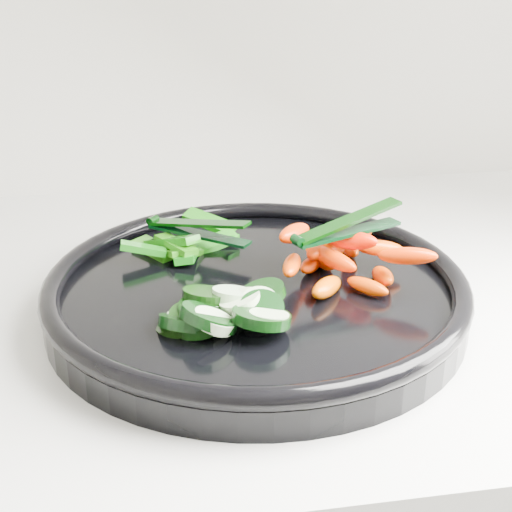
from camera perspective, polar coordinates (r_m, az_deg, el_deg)
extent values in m
cylinder|color=black|center=(0.64, 0.00, -3.48)|extent=(0.38, 0.38, 0.02)
torus|color=black|center=(0.63, 0.00, -1.99)|extent=(0.39, 0.39, 0.02)
cylinder|color=black|center=(0.57, -5.45, -5.39)|extent=(0.06, 0.06, 0.03)
cylinder|color=#D6F3C2|center=(0.57, -3.64, -5.50)|extent=(0.04, 0.05, 0.02)
cylinder|color=black|center=(0.58, -4.14, -4.66)|extent=(0.06, 0.06, 0.03)
cylinder|color=beige|center=(0.58, -4.96, -4.79)|extent=(0.03, 0.03, 0.02)
cylinder|color=black|center=(0.60, -2.56, -3.89)|extent=(0.05, 0.05, 0.02)
cylinder|color=beige|center=(0.59, -3.97, -4.15)|extent=(0.04, 0.04, 0.02)
cylinder|color=black|center=(0.57, -4.54, -5.53)|extent=(0.06, 0.06, 0.01)
cylinder|color=beige|center=(0.58, -5.54, -5.04)|extent=(0.05, 0.05, 0.01)
cylinder|color=black|center=(0.57, -4.82, -5.11)|extent=(0.06, 0.06, 0.02)
cylinder|color=#CAEBBC|center=(0.57, -4.07, -5.20)|extent=(0.04, 0.04, 0.01)
cylinder|color=black|center=(0.57, -5.99, -5.22)|extent=(0.05, 0.05, 0.03)
cylinder|color=#DFFCC9|center=(0.57, -4.65, -5.53)|extent=(0.03, 0.03, 0.02)
cylinder|color=black|center=(0.59, -4.01, -3.14)|extent=(0.06, 0.06, 0.02)
cylinder|color=#B2D0A6|center=(0.59, -1.89, -3.14)|extent=(0.05, 0.05, 0.02)
cylinder|color=black|center=(0.56, -3.74, -4.93)|extent=(0.05, 0.05, 0.03)
cylinder|color=beige|center=(0.55, -3.41, -5.23)|extent=(0.04, 0.04, 0.02)
cylinder|color=black|center=(0.57, 0.46, -4.23)|extent=(0.05, 0.05, 0.03)
cylinder|color=#D9F7C6|center=(0.57, 0.28, -3.83)|extent=(0.04, 0.04, 0.02)
cylinder|color=black|center=(0.59, 0.46, -3.07)|extent=(0.05, 0.05, 0.02)
cylinder|color=#D1EBBC|center=(0.58, -1.24, -3.69)|extent=(0.04, 0.04, 0.02)
cylinder|color=black|center=(0.56, 0.42, -4.93)|extent=(0.07, 0.07, 0.02)
cylinder|color=beige|center=(0.55, 1.03, -4.97)|extent=(0.04, 0.04, 0.02)
ellipsoid|color=#F23000|center=(0.62, 8.92, -2.41)|extent=(0.04, 0.04, 0.02)
ellipsoid|color=#FF2D00|center=(0.67, 5.54, -0.38)|extent=(0.02, 0.05, 0.03)
ellipsoid|color=#DC3C00|center=(0.65, 10.08, -1.59)|extent=(0.02, 0.05, 0.03)
ellipsoid|color=#FF4B00|center=(0.66, 4.43, -0.69)|extent=(0.04, 0.04, 0.02)
ellipsoid|color=#E85C00|center=(0.62, 5.67, -2.51)|extent=(0.05, 0.05, 0.03)
ellipsoid|color=#F94400|center=(0.70, 7.48, 0.63)|extent=(0.02, 0.05, 0.02)
ellipsoid|color=red|center=(0.69, 5.02, 0.62)|extent=(0.03, 0.05, 0.02)
ellipsoid|color=#E44E00|center=(0.62, 2.88, -0.73)|extent=(0.03, 0.05, 0.02)
ellipsoid|color=#E45D00|center=(0.68, 7.63, 1.24)|extent=(0.02, 0.05, 0.03)
ellipsoid|color=#E64C00|center=(0.66, 5.06, 0.46)|extent=(0.04, 0.05, 0.03)
ellipsoid|color=#FA4A00|center=(0.64, 6.13, -0.21)|extent=(0.05, 0.05, 0.02)
ellipsoid|color=#FF4E00|center=(0.66, 5.62, 0.55)|extent=(0.05, 0.03, 0.02)
ellipsoid|color=#DE3300|center=(0.67, 9.86, 0.63)|extent=(0.05, 0.02, 0.02)
ellipsoid|color=#F62D00|center=(0.64, 7.69, 1.25)|extent=(0.05, 0.05, 0.03)
ellipsoid|color=#F51600|center=(0.65, 3.10, 1.84)|extent=(0.05, 0.05, 0.02)
ellipsoid|color=#FC4000|center=(0.65, 7.86, 1.59)|extent=(0.04, 0.03, 0.02)
ellipsoid|color=#FF4600|center=(0.62, 12.03, 0.01)|extent=(0.05, 0.04, 0.02)
cube|color=#0C740B|center=(0.69, -5.48, 0.16)|extent=(0.03, 0.06, 0.02)
cube|color=#126C0A|center=(0.70, -4.89, 0.49)|extent=(0.04, 0.05, 0.02)
cube|color=#09610E|center=(0.73, -3.17, 1.47)|extent=(0.04, 0.05, 0.02)
cube|color=#09670F|center=(0.71, -3.97, 0.82)|extent=(0.07, 0.04, 0.02)
cube|color=#17720A|center=(0.71, -8.13, 0.55)|extent=(0.05, 0.05, 0.01)
cube|color=#196F0A|center=(0.70, -6.99, 0.30)|extent=(0.03, 0.06, 0.02)
cube|color=#1B6109|center=(0.70, -6.76, 1.18)|extent=(0.05, 0.06, 0.03)
cube|color=#096510|center=(0.68, -9.01, 0.58)|extent=(0.04, 0.02, 0.02)
cube|color=#186209|center=(0.69, -6.43, 0.90)|extent=(0.04, 0.05, 0.01)
cube|color=#0A6509|center=(0.74, -3.73, 2.74)|extent=(0.06, 0.05, 0.02)
cylinder|color=black|center=(0.61, 3.33, 1.28)|extent=(0.01, 0.01, 0.01)
cube|color=black|center=(0.64, 7.39, 1.88)|extent=(0.11, 0.06, 0.00)
cube|color=black|center=(0.64, 7.45, 2.84)|extent=(0.11, 0.06, 0.02)
cylinder|color=black|center=(0.73, -8.25, 2.86)|extent=(0.01, 0.01, 0.01)
cube|color=black|center=(0.70, -4.59, 1.75)|extent=(0.10, 0.08, 0.00)
cube|color=black|center=(0.69, -4.62, 2.63)|extent=(0.10, 0.08, 0.02)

